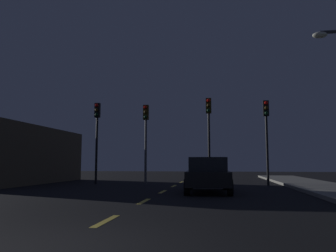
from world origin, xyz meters
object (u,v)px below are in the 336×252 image
object	(u,v)px
traffic_signal_center_left	(146,128)
car_stopped_ahead	(208,175)
traffic_signal_far_left	(97,127)
traffic_signal_center_right	(209,124)
traffic_signal_far_right	(266,125)

from	to	relation	value
traffic_signal_center_left	car_stopped_ahead	distance (m)	6.82
traffic_signal_center_left	car_stopped_ahead	bearing A→B (deg)	-52.36
traffic_signal_far_left	car_stopped_ahead	xyz separation A→B (m)	(6.94, -5.00, -2.73)
car_stopped_ahead	traffic_signal_center_right	bearing A→B (deg)	90.70
traffic_signal_center_left	traffic_signal_far_right	distance (m)	7.08
traffic_signal_center_left	traffic_signal_center_right	xyz separation A→B (m)	(3.79, 0.00, 0.20)
traffic_signal_center_left	car_stopped_ahead	world-z (taller)	traffic_signal_center_left
traffic_signal_center_left	traffic_signal_far_left	bearing A→B (deg)	179.99
traffic_signal_far_right	traffic_signal_far_left	bearing A→B (deg)	180.00
traffic_signal_center_right	car_stopped_ahead	world-z (taller)	traffic_signal_center_right
traffic_signal_far_left	traffic_signal_center_right	distance (m)	6.88
traffic_signal_far_right	car_stopped_ahead	xyz separation A→B (m)	(-3.23, -5.00, -2.65)
traffic_signal_far_left	traffic_signal_far_right	xyz separation A→B (m)	(10.17, -0.00, -0.08)
traffic_signal_far_left	traffic_signal_center_left	distance (m)	3.09
traffic_signal_center_right	traffic_signal_far_right	world-z (taller)	traffic_signal_center_right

